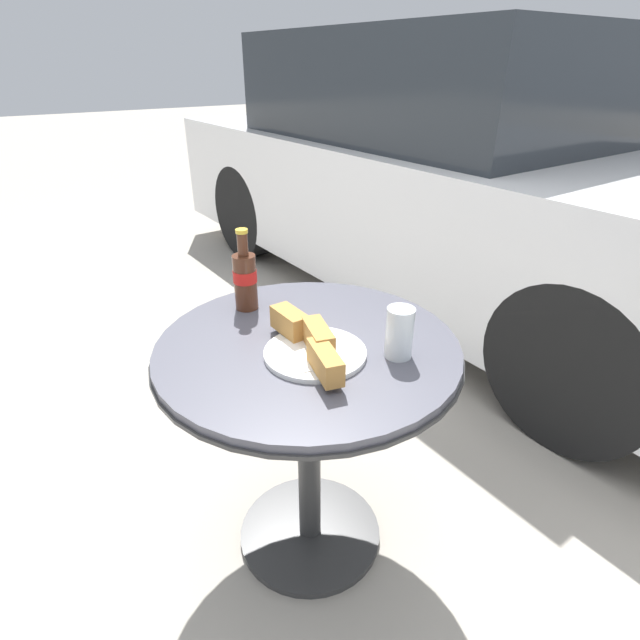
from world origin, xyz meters
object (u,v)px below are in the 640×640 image
object	(u,v)px
lunch_plate_near	(312,345)
parked_car	(450,179)
bistro_table	(308,394)
cola_bottle_left	(245,278)
drinking_glass	(399,335)

from	to	relation	value
lunch_plate_near	parked_car	world-z (taller)	parked_car
bistro_table	cola_bottle_left	size ratio (longest dim) A/B	3.35
bistro_table	parked_car	world-z (taller)	parked_car
parked_car	lunch_plate_near	bearing A→B (deg)	-56.80
bistro_table	parked_car	size ratio (longest dim) A/B	0.19
lunch_plate_near	bistro_table	bearing A→B (deg)	156.65
bistro_table	parked_car	distance (m)	2.10
drinking_glass	parked_car	distance (m)	2.09
bistro_table	lunch_plate_near	xyz separation A→B (m)	(0.06, -0.02, 0.18)
drinking_glass	lunch_plate_near	distance (m)	0.20
cola_bottle_left	bistro_table	bearing A→B (deg)	6.70
drinking_glass	parked_car	bearing A→B (deg)	128.31
lunch_plate_near	parked_car	size ratio (longest dim) A/B	0.08
bistro_table	lunch_plate_near	world-z (taller)	lunch_plate_near
drinking_glass	lunch_plate_near	world-z (taller)	drinking_glass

